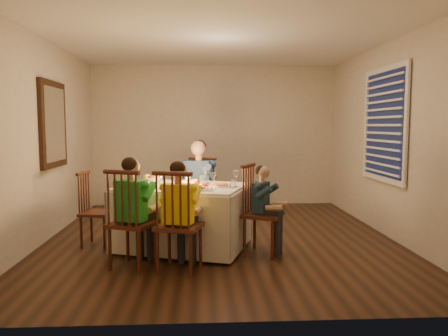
{
  "coord_description": "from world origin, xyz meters",
  "views": [
    {
      "loc": [
        -0.26,
        -5.67,
        1.49
      ],
      "look_at": [
        0.06,
        0.15,
        0.92
      ],
      "focal_mm": 35.0,
      "sensor_mm": 36.0,
      "label": 1
    }
  ],
  "objects": [
    {
      "name": "chair_extra",
      "position": [
        -1.54,
        -0.27,
        0.0
      ],
      "size": [
        0.42,
        0.43,
        0.92
      ],
      "primitive_type": null,
      "rotation": [
        0.0,
        0.0,
        1.42
      ],
      "color": "#36180E",
      "rests_on": "ground"
    },
    {
      "name": "ceiling",
      "position": [
        0.0,
        0.0,
        2.6
      ],
      "size": [
        5.0,
        5.0,
        0.0
      ],
      "primitive_type": "plane",
      "color": "white",
      "rests_on": "wall_back"
    },
    {
      "name": "wall_back",
      "position": [
        0.0,
        2.5,
        1.3
      ],
      "size": [
        4.5,
        0.02,
        2.6
      ],
      "primitive_type": "cube",
      "color": "#BBAF9F",
      "rests_on": "ground"
    },
    {
      "name": "chair_near_right",
      "position": [
        -0.47,
        -1.29,
        0.0
      ],
      "size": [
        0.53,
        0.52,
        1.05
      ],
      "primitive_type": null,
      "rotation": [
        0.0,
        0.0,
        2.84
      ],
      "color": "#36180E",
      "rests_on": "ground"
    },
    {
      "name": "wall_left",
      "position": [
        -2.25,
        0.0,
        1.3
      ],
      "size": [
        0.02,
        5.0,
        2.6
      ],
      "primitive_type": "cube",
      "color": "#BBAF9F",
      "rests_on": "ground"
    },
    {
      "name": "setting_yellow",
      "position": [
        -0.29,
        -0.81,
        0.78
      ],
      "size": [
        0.33,
        0.33,
        0.02
      ],
      "primitive_type": "cylinder",
      "rotation": [
        0.0,
        0.0,
        -0.32
      ],
      "color": "white",
      "rests_on": "dining_table"
    },
    {
      "name": "squash",
      "position": [
        -0.95,
        0.02,
        0.81
      ],
      "size": [
        0.09,
        0.09,
        0.09
      ],
      "primitive_type": "sphere",
      "color": "yellow",
      "rests_on": "dining_table"
    },
    {
      "name": "setting_adult",
      "position": [
        -0.37,
        -0.17,
        0.78
      ],
      "size": [
        0.33,
        0.33,
        0.02
      ],
      "primitive_type": "cylinder",
      "rotation": [
        0.0,
        0.0,
        -0.32
      ],
      "color": "white",
      "rests_on": "dining_table"
    },
    {
      "name": "child_green",
      "position": [
        -0.97,
        -1.15,
        0.0
      ],
      "size": [
        0.52,
        0.51,
        1.16
      ],
      "primitive_type": null,
      "rotation": [
        0.0,
        0.0,
        2.73
      ],
      "color": "green",
      "rests_on": "ground"
    },
    {
      "name": "setting_teal",
      "position": [
        -0.02,
        -0.58,
        0.78
      ],
      "size": [
        0.33,
        0.33,
        0.02
      ],
      "primitive_type": "cylinder",
      "rotation": [
        0.0,
        0.0,
        -0.32
      ],
      "color": "white",
      "rests_on": "dining_table"
    },
    {
      "name": "chair_near_left",
      "position": [
        -0.97,
        -1.15,
        0.0
      ],
      "size": [
        0.56,
        0.55,
        1.05
      ],
      "primitive_type": null,
      "rotation": [
        0.0,
        0.0,
        2.73
      ],
      "color": "#36180E",
      "rests_on": "ground"
    },
    {
      "name": "chair_end",
      "position": [
        0.46,
        -0.75,
        0.0
      ],
      "size": [
        0.56,
        0.57,
        1.05
      ],
      "primitive_type": null,
      "rotation": [
        0.0,
        0.0,
        1.11
      ],
      "color": "#36180E",
      "rests_on": "ground"
    },
    {
      "name": "orange_fruit",
      "position": [
        -0.3,
        -0.46,
        0.81
      ],
      "size": [
        0.08,
        0.08,
        0.08
      ],
      "primitive_type": "sphere",
      "color": "#E35B13",
      "rests_on": "dining_table"
    },
    {
      "name": "window_blinds",
      "position": [
        2.21,
        0.1,
        1.5
      ],
      "size": [
        0.07,
        1.34,
        1.54
      ],
      "color": "#0D1636",
      "rests_on": "wall_right"
    },
    {
      "name": "ground",
      "position": [
        0.0,
        0.0,
        0.0
      ],
      "size": [
        5.0,
        5.0,
        0.0
      ],
      "primitive_type": "plane",
      "color": "black",
      "rests_on": "ground"
    },
    {
      "name": "serving_bowl",
      "position": [
        -0.86,
        -0.01,
        0.79
      ],
      "size": [
        0.25,
        0.25,
        0.05
      ],
      "primitive_type": "imported",
      "rotation": [
        0.0,
        0.0,
        -0.35
      ],
      "color": "white",
      "rests_on": "dining_table"
    },
    {
      "name": "chair_adult",
      "position": [
        -0.29,
        0.29,
        0.0
      ],
      "size": [
        0.54,
        0.53,
        1.05
      ],
      "primitive_type": null,
      "rotation": [
        0.0,
        0.0,
        -0.33
      ],
      "color": "#36180E",
      "rests_on": "ground"
    },
    {
      "name": "candle_right",
      "position": [
        -0.4,
        -0.48,
        0.82
      ],
      "size": [
        0.06,
        0.06,
        0.1
      ],
      "primitive_type": "cylinder",
      "color": "white",
      "rests_on": "dining_table"
    },
    {
      "name": "candle_left",
      "position": [
        -0.55,
        -0.44,
        0.82
      ],
      "size": [
        0.06,
        0.06,
        0.1
      ],
      "primitive_type": "cylinder",
      "color": "white",
      "rests_on": "dining_table"
    },
    {
      "name": "dining_table",
      "position": [
        -0.48,
        -0.46,
        0.55
      ],
      "size": [
        1.73,
        1.47,
        0.74
      ],
      "rotation": [
        0.0,
        0.0,
        -0.32
      ],
      "color": "silver",
      "rests_on": "ground"
    },
    {
      "name": "child_teal",
      "position": [
        0.46,
        -0.75,
        0.0
      ],
      "size": [
        0.42,
        0.43,
        1.03
      ],
      "primitive_type": null,
      "rotation": [
        0.0,
        0.0,
        1.11
      ],
      "color": "#19303F",
      "rests_on": "ground"
    },
    {
      "name": "child_yellow",
      "position": [
        -0.47,
        -1.29,
        0.0
      ],
      "size": [
        0.48,
        0.46,
        1.13
      ],
      "primitive_type": null,
      "rotation": [
        0.0,
        0.0,
        2.84
      ],
      "color": "yellow",
      "rests_on": "ground"
    },
    {
      "name": "adult",
      "position": [
        -0.29,
        0.29,
        0.0
      ],
      "size": [
        0.59,
        0.57,
        1.29
      ],
      "primitive_type": null,
      "rotation": [
        0.0,
        0.0,
        -0.33
      ],
      "color": "navy",
      "rests_on": "ground"
    },
    {
      "name": "setting_green",
      "position": [
        -0.87,
        -0.64,
        0.78
      ],
      "size": [
        0.33,
        0.33,
        0.02
      ],
      "primitive_type": "cylinder",
      "rotation": [
        0.0,
        0.0,
        -0.32
      ],
      "color": "white",
      "rests_on": "dining_table"
    },
    {
      "name": "wall_mirror",
      "position": [
        -2.22,
        0.3,
        1.5
      ],
      "size": [
        0.06,
        0.95,
        1.15
      ],
      "color": "black",
      "rests_on": "wall_left"
    },
    {
      "name": "wall_right",
      "position": [
        2.25,
        0.0,
        1.3
      ],
      "size": [
        0.02,
        5.0,
        2.6
      ],
      "primitive_type": "cube",
      "color": "#BBAF9F",
      "rests_on": "ground"
    }
  ]
}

